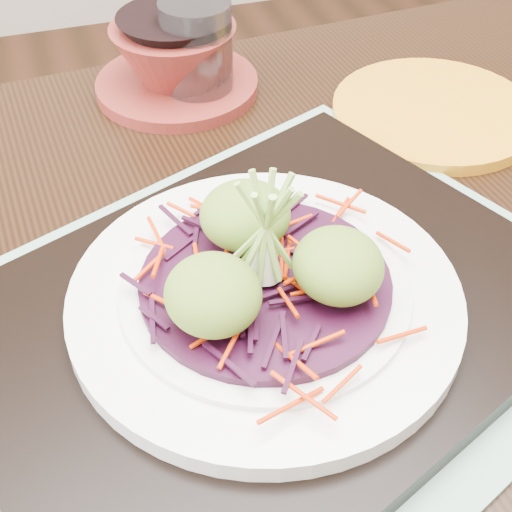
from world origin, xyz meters
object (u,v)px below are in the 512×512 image
object	(u,v)px
water_glass	(197,51)
terracotta_bowl_set	(175,63)
dining_table	(281,360)
serving_tray	(265,314)
yellow_plate	(434,112)
white_plate	(265,296)

from	to	relation	value
water_glass	terracotta_bowl_set	size ratio (longest dim) A/B	0.58
dining_table	serving_tray	xyz separation A→B (m)	(-0.03, -0.04, 0.11)
dining_table	terracotta_bowl_set	world-z (taller)	terracotta_bowl_set
dining_table	terracotta_bowl_set	bearing A→B (deg)	88.14
dining_table	serving_tray	bearing A→B (deg)	-130.42
water_glass	yellow_plate	distance (m)	0.24
terracotta_bowl_set	yellow_plate	distance (m)	0.27
water_glass	yellow_plate	xyz separation A→B (m)	(0.21, -0.11, -0.04)
dining_table	water_glass	distance (m)	0.32
white_plate	water_glass	world-z (taller)	water_glass
dining_table	yellow_plate	size ratio (longest dim) A/B	6.01
white_plate	yellow_plate	size ratio (longest dim) A/B	1.33
terracotta_bowl_set	serving_tray	bearing A→B (deg)	-92.99
white_plate	yellow_plate	world-z (taller)	white_plate
white_plate	terracotta_bowl_set	distance (m)	0.34
terracotta_bowl_set	dining_table	bearing A→B (deg)	-87.83
white_plate	terracotta_bowl_set	world-z (taller)	terracotta_bowl_set
serving_tray	white_plate	distance (m)	0.02
white_plate	yellow_plate	bearing A→B (deg)	40.49
white_plate	serving_tray	bearing A→B (deg)	0.00
water_glass	serving_tray	bearing A→B (deg)	-96.55
serving_tray	yellow_plate	size ratio (longest dim) A/B	2.05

